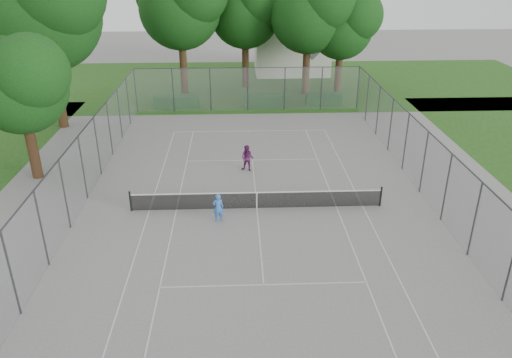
{
  "coord_description": "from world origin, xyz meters",
  "views": [
    {
      "loc": [
        -0.99,
        -22.55,
        12.18
      ],
      "look_at": [
        0.0,
        1.0,
        1.2
      ],
      "focal_mm": 35.0,
      "sensor_mm": 36.0,
      "label": 1
    }
  ],
  "objects_px": {
    "tennis_net": "(257,200)",
    "girl_player": "(218,208)",
    "woman_player": "(247,158)",
    "house": "(292,36)"
  },
  "relations": [
    {
      "from": "tennis_net",
      "to": "girl_player",
      "type": "bearing_deg",
      "value": -148.08
    },
    {
      "from": "tennis_net",
      "to": "house",
      "type": "relative_size",
      "value": 1.36
    },
    {
      "from": "tennis_net",
      "to": "house",
      "type": "xyz_separation_m",
      "value": [
        4.98,
        30.53,
        3.28
      ]
    },
    {
      "from": "tennis_net",
      "to": "woman_player",
      "type": "bearing_deg",
      "value": 94.23
    },
    {
      "from": "tennis_net",
      "to": "girl_player",
      "type": "relative_size",
      "value": 8.83
    },
    {
      "from": "house",
      "to": "tennis_net",
      "type": "bearing_deg",
      "value": -99.27
    },
    {
      "from": "woman_player",
      "to": "tennis_net",
      "type": "bearing_deg",
      "value": -65.72
    },
    {
      "from": "tennis_net",
      "to": "woman_player",
      "type": "distance_m",
      "value": 4.82
    },
    {
      "from": "girl_player",
      "to": "woman_player",
      "type": "bearing_deg",
      "value": -113.79
    },
    {
      "from": "tennis_net",
      "to": "girl_player",
      "type": "xyz_separation_m",
      "value": [
        -1.93,
        -1.2,
        0.22
      ]
    }
  ]
}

